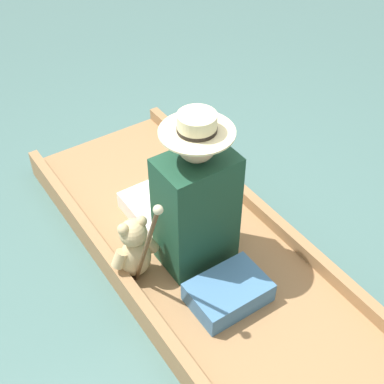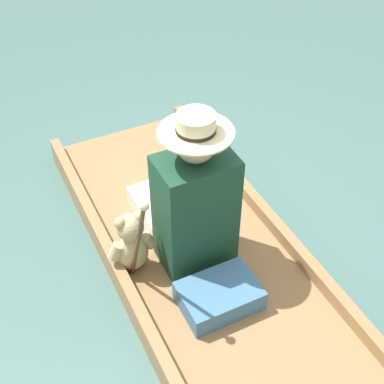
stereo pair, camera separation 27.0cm
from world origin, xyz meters
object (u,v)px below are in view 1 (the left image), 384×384
(seated_person, at_px, (189,203))
(wine_glass, at_px, (208,177))
(teddy_bear, at_px, (135,249))
(walking_cane, at_px, (148,242))

(seated_person, height_order, wine_glass, seated_person)
(teddy_bear, bearing_deg, seated_person, -1.75)
(wine_glass, bearing_deg, teddy_bear, -153.37)
(teddy_bear, relative_size, wine_glass, 3.49)
(seated_person, xyz_separation_m, teddy_bear, (-0.33, 0.01, -0.16))
(wine_glass, bearing_deg, walking_cane, -142.53)
(seated_person, xyz_separation_m, walking_cane, (-0.36, -0.20, 0.10))
(walking_cane, bearing_deg, wine_glass, 37.47)
(teddy_bear, distance_m, wine_glass, 0.81)
(seated_person, relative_size, teddy_bear, 2.35)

